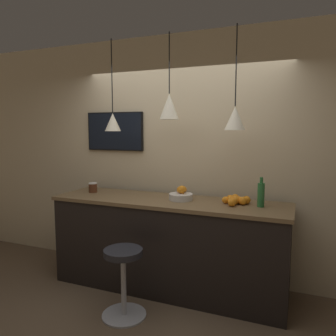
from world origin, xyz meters
name	(u,v)px	position (x,y,z in m)	size (l,w,h in m)	color
ground_plane	(141,319)	(0.00, 0.00, 0.00)	(14.00, 14.00, 0.00)	brown
back_wall	(182,157)	(0.00, 1.14, 1.45)	(8.00, 0.06, 2.90)	beige
service_counter	(168,244)	(0.00, 0.67, 0.51)	(2.61, 0.71, 1.02)	black
bar_stool	(123,272)	(-0.18, -0.01, 0.44)	(0.43, 0.43, 0.66)	#B7B7BC
fruit_bowl	(181,194)	(0.13, 0.72, 1.08)	(0.26, 0.26, 0.16)	beige
orange_pile	(235,200)	(0.72, 0.73, 1.06)	(0.28, 0.29, 0.09)	orange
juice_bottle	(261,194)	(0.98, 0.71, 1.14)	(0.07, 0.07, 0.30)	#286B33
spread_jar	(93,188)	(-1.01, 0.71, 1.08)	(0.10, 0.10, 0.12)	#562D19
pendant_lamp_left	(113,121)	(-0.71, 0.71, 1.87)	(0.19, 0.19, 1.04)	black
pendant_lamp_middle	(169,106)	(0.00, 0.71, 2.03)	(0.21, 0.21, 0.91)	black
pendant_lamp_right	(235,118)	(0.71, 0.71, 1.90)	(0.21, 0.21, 1.03)	black
mounted_tv	(115,131)	(-0.91, 1.08, 1.76)	(0.80, 0.04, 0.49)	black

